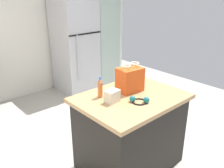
{
  "coord_description": "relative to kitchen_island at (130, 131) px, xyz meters",
  "views": [
    {
      "loc": [
        -1.59,
        -1.75,
        1.94
      ],
      "look_at": [
        0.11,
        0.14,
        0.93
      ],
      "focal_mm": 38.83,
      "sensor_mm": 36.0,
      "label": 1
    }
  ],
  "objects": [
    {
      "name": "shopping_bag",
      "position": [
        0.1,
        0.12,
        0.57
      ],
      "size": [
        0.29,
        0.22,
        0.31
      ],
      "color": "#DB511E",
      "rests_on": "kitchen_island"
    },
    {
      "name": "kitchen_island",
      "position": [
        0.0,
        0.0,
        0.0
      ],
      "size": [
        1.12,
        0.86,
        0.88
      ],
      "color": "black",
      "rests_on": "ground"
    },
    {
      "name": "back_wall",
      "position": [
        -0.12,
        2.76,
        0.88
      ],
      "size": [
        5.23,
        0.13,
        2.64
      ],
      "color": "silver",
      "rests_on": "ground"
    },
    {
      "name": "ground",
      "position": [
        -0.11,
        0.16,
        -0.44
      ],
      "size": [
        6.28,
        6.28,
        0.0
      ],
      "primitive_type": "plane",
      "color": "#ADA89E"
    },
    {
      "name": "tall_cabinet",
      "position": [
        1.49,
        2.33,
        0.62
      ],
      "size": [
        0.52,
        0.67,
        2.12
      ],
      "color": "#9EB2A8",
      "rests_on": "ground"
    },
    {
      "name": "ear_defenders",
      "position": [
        -0.04,
        -0.16,
        0.46
      ],
      "size": [
        0.21,
        0.21,
        0.06
      ],
      "color": "black",
      "rests_on": "kitchen_island"
    },
    {
      "name": "refrigerator",
      "position": [
        0.86,
        2.33,
        0.5
      ],
      "size": [
        0.71,
        0.74,
        1.88
      ],
      "color": "#B7B7BC",
      "rests_on": "ground"
    },
    {
      "name": "small_box",
      "position": [
        -0.24,
        0.03,
        0.5
      ],
      "size": [
        0.15,
        0.12,
        0.12
      ],
      "primitive_type": "cube",
      "rotation": [
        0.0,
        0.0,
        0.12
      ],
      "color": "beige",
      "rests_on": "kitchen_island"
    },
    {
      "name": "bottle",
      "position": [
        -0.25,
        0.2,
        0.53
      ],
      "size": [
        0.05,
        0.05,
        0.22
      ],
      "color": "#C66633",
      "rests_on": "kitchen_island"
    }
  ]
}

